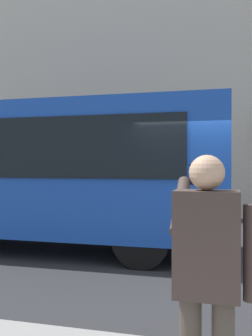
{
  "coord_description": "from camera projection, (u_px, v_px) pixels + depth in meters",
  "views": [
    {
      "loc": [
        -0.34,
        7.14,
        1.79
      ],
      "look_at": [
        1.83,
        -0.85,
        1.72
      ],
      "focal_mm": 41.82,
      "sensor_mm": 36.0,
      "label": 1
    }
  ],
  "objects": [
    {
      "name": "ground_plane",
      "position": [
        212.0,
        265.0,
        6.99
      ],
      "size": [
        60.0,
        60.0,
        0.0
      ],
      "primitive_type": "plane",
      "color": "#2B2B2D"
    },
    {
      "name": "building_facade_far",
      "position": [
        222.0,
        43.0,
        13.5
      ],
      "size": [
        28.0,
        1.55,
        12.0
      ],
      "color": "beige",
      "rests_on": "ground_plane"
    },
    {
      "name": "red_bus",
      "position": [
        18.0,
        170.0,
        8.56
      ],
      "size": [
        9.05,
        2.54,
        3.08
      ],
      "color": "#1947AD",
      "rests_on": "ground_plane"
    },
    {
      "name": "pedestrian_photographer",
      "position": [
        207.0,
        269.0,
        2.42
      ],
      "size": [
        0.53,
        0.52,
        1.7
      ],
      "color": "#4C4238",
      "rests_on": "sidewalk_curb"
    }
  ]
}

